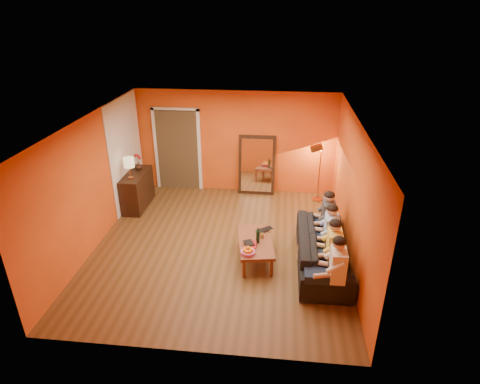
# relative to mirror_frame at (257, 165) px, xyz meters

# --- Properties ---
(room_shell) EXTENTS (5.00, 5.50, 2.60)m
(room_shell) POSITION_rel_mirror_frame_xyz_m (-0.55, -2.26, 0.54)
(room_shell) COLOR brown
(room_shell) RESTS_ON ground
(white_accent) EXTENTS (0.02, 1.90, 2.58)m
(white_accent) POSITION_rel_mirror_frame_xyz_m (-3.04, -0.88, 0.54)
(white_accent) COLOR white
(white_accent) RESTS_ON wall_left
(doorway_recess) EXTENTS (1.06, 0.30, 2.10)m
(doorway_recess) POSITION_rel_mirror_frame_xyz_m (-2.05, 0.20, 0.29)
(doorway_recess) COLOR #3F2D19
(doorway_recess) RESTS_ON floor
(door_jamb_left) EXTENTS (0.08, 0.06, 2.20)m
(door_jamb_left) POSITION_rel_mirror_frame_xyz_m (-2.62, 0.08, 0.29)
(door_jamb_left) COLOR white
(door_jamb_left) RESTS_ON wall_back
(door_jamb_right) EXTENTS (0.08, 0.06, 2.20)m
(door_jamb_right) POSITION_rel_mirror_frame_xyz_m (-1.48, 0.08, 0.29)
(door_jamb_right) COLOR white
(door_jamb_right) RESTS_ON wall_back
(door_header) EXTENTS (1.22, 0.06, 0.08)m
(door_header) POSITION_rel_mirror_frame_xyz_m (-2.05, 0.08, 1.36)
(door_header) COLOR white
(door_header) RESTS_ON wall_back
(mirror_frame) EXTENTS (0.92, 0.27, 1.51)m
(mirror_frame) POSITION_rel_mirror_frame_xyz_m (0.00, 0.00, 0.00)
(mirror_frame) COLOR black
(mirror_frame) RESTS_ON floor
(mirror_glass) EXTENTS (0.78, 0.21, 1.35)m
(mirror_glass) POSITION_rel_mirror_frame_xyz_m (0.00, -0.04, 0.00)
(mirror_glass) COLOR white
(mirror_glass) RESTS_ON mirror_frame
(sideboard) EXTENTS (0.44, 1.18, 0.85)m
(sideboard) POSITION_rel_mirror_frame_xyz_m (-2.79, -1.08, -0.34)
(sideboard) COLOR black
(sideboard) RESTS_ON floor
(table_lamp) EXTENTS (0.24, 0.24, 0.51)m
(table_lamp) POSITION_rel_mirror_frame_xyz_m (-2.79, -1.38, 0.34)
(table_lamp) COLOR beige
(table_lamp) RESTS_ON sideboard
(sofa) EXTENTS (2.31, 0.91, 0.68)m
(sofa) POSITION_rel_mirror_frame_xyz_m (1.45, -3.04, -0.42)
(sofa) COLOR black
(sofa) RESTS_ON floor
(coffee_table) EXTENTS (0.81, 1.30, 0.42)m
(coffee_table) POSITION_rel_mirror_frame_xyz_m (0.19, -3.02, -0.55)
(coffee_table) COLOR brown
(coffee_table) RESTS_ON floor
(floor_lamp) EXTENTS (0.31, 0.25, 1.44)m
(floor_lamp) POSITION_rel_mirror_frame_xyz_m (1.55, -0.30, -0.04)
(floor_lamp) COLOR #CF7E3C
(floor_lamp) RESTS_ON floor
(dog) EXTENTS (0.47, 0.60, 0.61)m
(dog) POSITION_rel_mirror_frame_xyz_m (1.14, -2.97, -0.45)
(dog) COLOR #9F7148
(dog) RESTS_ON floor
(person_far_left) EXTENTS (0.70, 0.44, 1.22)m
(person_far_left) POSITION_rel_mirror_frame_xyz_m (1.58, -4.04, -0.15)
(person_far_left) COLOR silver
(person_far_left) RESTS_ON sofa
(person_mid_left) EXTENTS (0.70, 0.44, 1.22)m
(person_mid_left) POSITION_rel_mirror_frame_xyz_m (1.58, -3.49, -0.15)
(person_mid_left) COLOR gold
(person_mid_left) RESTS_ON sofa
(person_mid_right) EXTENTS (0.70, 0.44, 1.22)m
(person_mid_right) POSITION_rel_mirror_frame_xyz_m (1.58, -2.94, -0.15)
(person_mid_right) COLOR #92ADE2
(person_mid_right) RESTS_ON sofa
(person_far_right) EXTENTS (0.70, 0.44, 1.22)m
(person_far_right) POSITION_rel_mirror_frame_xyz_m (1.58, -2.39, -0.15)
(person_far_right) COLOR #333438
(person_far_right) RESTS_ON sofa
(fruit_bowl) EXTENTS (0.26, 0.26, 0.16)m
(fruit_bowl) POSITION_rel_mirror_frame_xyz_m (0.09, -3.47, -0.26)
(fruit_bowl) COLOR #CE488F
(fruit_bowl) RESTS_ON coffee_table
(wine_bottle) EXTENTS (0.07, 0.07, 0.31)m
(wine_bottle) POSITION_rel_mirror_frame_xyz_m (0.24, -3.07, -0.18)
(wine_bottle) COLOR black
(wine_bottle) RESTS_ON coffee_table
(tumbler) EXTENTS (0.11, 0.11, 0.09)m
(tumbler) POSITION_rel_mirror_frame_xyz_m (0.31, -2.90, -0.30)
(tumbler) COLOR #B27F3F
(tumbler) RESTS_ON coffee_table
(laptop) EXTENTS (0.42, 0.39, 0.03)m
(laptop) POSITION_rel_mirror_frame_xyz_m (0.37, -2.67, -0.33)
(laptop) COLOR black
(laptop) RESTS_ON coffee_table
(book_lower) EXTENTS (0.24, 0.28, 0.02)m
(book_lower) POSITION_rel_mirror_frame_xyz_m (0.01, -3.22, -0.33)
(book_lower) COLOR black
(book_lower) RESTS_ON coffee_table
(book_mid) EXTENTS (0.21, 0.28, 0.02)m
(book_mid) POSITION_rel_mirror_frame_xyz_m (0.02, -3.21, -0.31)
(book_mid) COLOR #B2141A
(book_mid) RESTS_ON book_lower
(book_upper) EXTENTS (0.24, 0.26, 0.02)m
(book_upper) POSITION_rel_mirror_frame_xyz_m (0.01, -3.23, -0.29)
(book_upper) COLOR black
(book_upper) RESTS_ON book_mid
(vase) EXTENTS (0.18, 0.18, 0.19)m
(vase) POSITION_rel_mirror_frame_xyz_m (-2.79, -0.83, 0.18)
(vase) COLOR black
(vase) RESTS_ON sideboard
(flowers) EXTENTS (0.17, 0.17, 0.42)m
(flowers) POSITION_rel_mirror_frame_xyz_m (-2.79, -0.83, 0.42)
(flowers) COLOR #B2141A
(flowers) RESTS_ON vase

